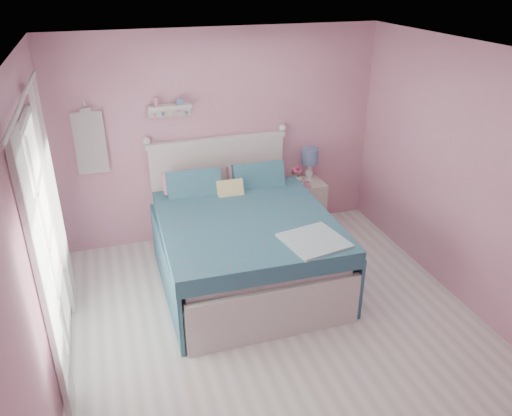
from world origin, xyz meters
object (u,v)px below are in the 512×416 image
nightstand (305,205)px  teacup (307,184)px  bed (242,243)px  vase (297,178)px  table_lamp (310,158)px

nightstand → teacup: (-0.05, -0.15, 0.36)m
bed → teacup: size_ratio=25.29×
vase → teacup: bearing=-65.3°
bed → table_lamp: bed is taller
teacup → vase: bearing=114.7°
teacup → bed: bearing=-145.6°
teacup → nightstand: bearing=71.7°
bed → table_lamp: size_ratio=5.24×
vase → teacup: 0.18m
bed → vase: 1.38m
bed → nightstand: 1.44m
table_lamp → teacup: bearing=-119.0°
nightstand → vase: size_ratio=4.75×
vase → bed: bearing=-138.1°
bed → table_lamp: (1.19, 0.95, 0.53)m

